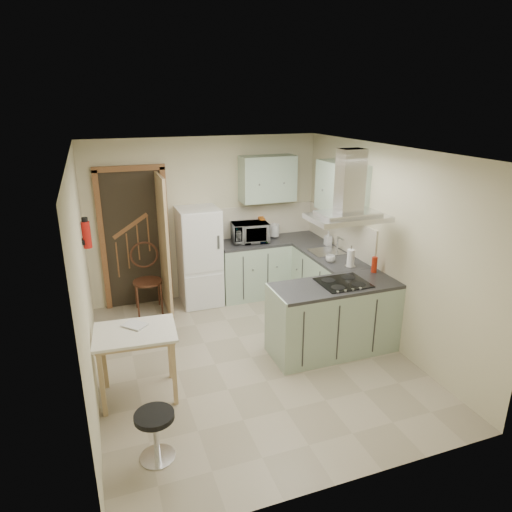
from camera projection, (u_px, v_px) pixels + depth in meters
name	position (u px, v px, depth m)	size (l,w,h in m)	color
floor	(251.00, 357.00, 5.62)	(4.20, 4.20, 0.00)	tan
ceiling	(250.00, 151.00, 4.81)	(4.20, 4.20, 0.00)	silver
back_wall	(206.00, 219.00, 7.08)	(3.60, 3.60, 0.00)	beige
left_wall	(84.00, 282.00, 4.64)	(4.20, 4.20, 0.00)	beige
right_wall	(384.00, 246.00, 5.79)	(4.20, 4.20, 0.00)	beige
doorway	(135.00, 239.00, 6.77)	(1.10, 0.12, 2.10)	brown
fridge	(199.00, 257.00, 6.91)	(0.60, 0.60, 1.50)	white
counter_back	(253.00, 268.00, 7.29)	(1.08, 0.60, 0.90)	#9EB2A0
counter_right	(319.00, 276.00, 6.96)	(0.60, 1.95, 0.90)	#9EB2A0
splashback	(264.00, 220.00, 7.41)	(1.68, 0.02, 0.50)	beige
wall_cabinet_back	(268.00, 179.00, 7.04)	(0.85, 0.35, 0.70)	#9EB2A0
wall_cabinet_right	(341.00, 188.00, 6.30)	(0.35, 0.90, 0.70)	#9EB2A0
peninsula	(334.00, 318.00, 5.65)	(1.55, 0.65, 0.90)	#9EB2A0
hob	(343.00, 283.00, 5.53)	(0.58, 0.50, 0.01)	black
extractor_hood	(348.00, 218.00, 5.26)	(0.90, 0.55, 0.10)	silver
sink	(326.00, 252.00, 6.65)	(0.45, 0.40, 0.01)	silver
fire_extinguisher	(86.00, 235.00, 5.37)	(0.10, 0.10, 0.32)	#B2140F
drop_leaf_table	(138.00, 364.00, 4.78)	(0.82, 0.62, 0.77)	tan
bentwood_chair	(147.00, 282.00, 6.69)	(0.42, 0.42, 0.95)	#472817
stool	(156.00, 436.00, 3.98)	(0.35, 0.35, 0.47)	black
microwave	(250.00, 232.00, 7.08)	(0.55, 0.37, 0.31)	black
kettle	(274.00, 230.00, 7.34)	(0.16, 0.16, 0.23)	silver
cereal_box	(262.00, 228.00, 7.32)	(0.09, 0.21, 0.32)	#CF6418
soap_bottle	(328.00, 238.00, 6.94)	(0.10, 0.10, 0.21)	#B2B5BF
paper_towel	(351.00, 258.00, 6.04)	(0.10, 0.10, 0.25)	white
cup	(330.00, 259.00, 6.23)	(0.13, 0.13, 0.10)	silver
red_bottle	(374.00, 265.00, 5.85)	(0.07, 0.07, 0.20)	red
book	(129.00, 325.00, 4.67)	(0.17, 0.24, 0.11)	#AB3954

